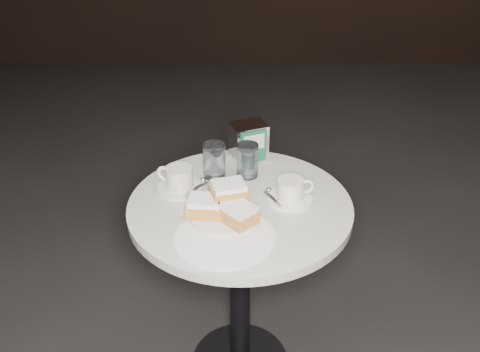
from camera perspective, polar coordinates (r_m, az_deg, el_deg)
name	(u,v)px	position (r m, az deg, el deg)	size (l,w,h in m)	color
cafe_table	(240,253)	(1.78, 0.00, -8.17)	(0.70, 0.70, 0.74)	black
sugar_spill	(225,237)	(1.52, -1.63, -6.55)	(0.29, 0.29, 0.00)	white
beignet_plate	(224,207)	(1.58, -1.75, -3.35)	(0.27, 0.27, 0.10)	silver
coffee_cup_left	(179,180)	(1.73, -6.49, -0.39)	(0.20, 0.20, 0.08)	silver
coffee_cup_right	(290,191)	(1.67, 5.41, -1.65)	(0.17, 0.17, 0.07)	white
water_glass_left	(214,161)	(1.78, -2.76, 1.61)	(0.09, 0.09, 0.12)	white
water_glass_right	(247,161)	(1.78, 0.80, 1.63)	(0.08, 0.08, 0.12)	silver
napkin_dispenser	(248,142)	(1.87, 0.90, 3.62)	(0.14, 0.13, 0.14)	white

